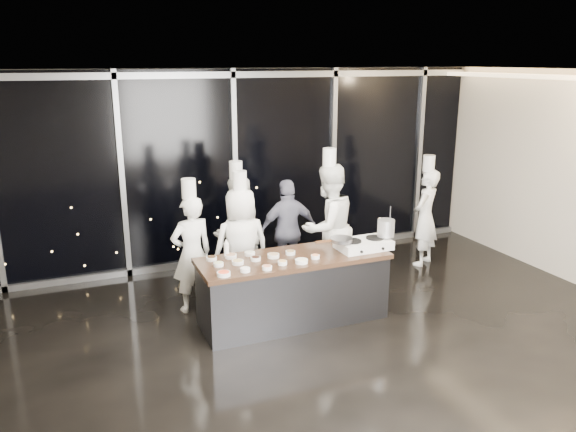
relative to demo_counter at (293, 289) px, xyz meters
name	(u,v)px	position (x,y,z in m)	size (l,w,h in m)	color
ground	(323,352)	(0.00, -0.90, -0.45)	(9.00, 9.00, 0.00)	black
room_shell	(341,163)	(0.18, -0.90, 1.79)	(9.02, 7.02, 3.21)	beige
window_wall	(234,168)	(0.00, 2.53, 1.14)	(8.90, 0.11, 3.20)	black
demo_counter	(293,289)	(0.00, 0.00, 0.00)	(2.46, 0.86, 0.90)	#333338
stove	(364,244)	(0.98, -0.08, 0.51)	(0.71, 0.46, 0.14)	white
frying_pan	(341,240)	(0.64, -0.07, 0.61)	(0.52, 0.30, 0.05)	slate
stock_pot	(386,228)	(1.31, -0.09, 0.70)	(0.23, 0.23, 0.23)	silver
prep_bowls	(256,261)	(-0.52, -0.04, 0.47)	(1.37, 0.71, 0.05)	white
squeeze_bottle	(226,248)	(-0.80, 0.31, 0.56)	(0.07, 0.07, 0.24)	white
chef_far_left	(192,253)	(-1.13, 0.84, 0.37)	(0.65, 0.50, 1.84)	white
chef_left	(241,245)	(-0.43, 0.84, 0.39)	(0.83, 0.56, 1.89)	white
chef_center	(237,232)	(-0.32, 1.38, 0.41)	(1.02, 0.92, 1.93)	white
guest	(288,231)	(0.49, 1.37, 0.34)	(0.94, 0.41, 1.59)	#16163C
chef_right	(328,227)	(0.91, 0.85, 0.50)	(1.08, 0.95, 2.12)	white
chef_side	(425,216)	(2.85, 1.16, 0.38)	(0.71, 0.64, 1.85)	white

